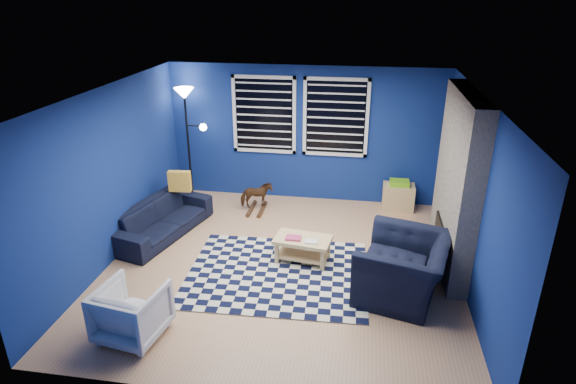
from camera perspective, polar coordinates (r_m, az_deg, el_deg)
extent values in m
plane|color=tan|center=(7.10, -0.65, -8.65)|extent=(5.00, 5.00, 0.00)
plane|color=white|center=(6.16, -0.76, 11.55)|extent=(5.00, 5.00, 0.00)
plane|color=navy|center=(8.87, 2.03, 6.79)|extent=(5.00, 0.00, 5.00)
plane|color=navy|center=(7.35, -20.31, 1.85)|extent=(0.00, 5.00, 5.00)
plane|color=navy|center=(6.61, 21.18, -0.60)|extent=(0.00, 5.00, 5.00)
cube|color=gray|center=(7.04, 19.41, 1.07)|extent=(0.26, 2.00, 2.50)
cube|color=black|center=(7.38, 17.43, -5.35)|extent=(0.04, 0.70, 0.60)
cube|color=gray|center=(7.51, 16.16, -7.39)|extent=(0.50, 1.20, 0.08)
cube|color=black|center=(8.87, -2.83, 9.14)|extent=(1.05, 0.02, 1.30)
cube|color=white|center=(8.73, -2.93, 13.46)|extent=(1.17, 0.05, 0.06)
cube|color=white|center=(9.05, -2.76, 4.94)|extent=(1.17, 0.05, 0.06)
cube|color=black|center=(8.71, 5.68, 8.78)|extent=(1.05, 0.02, 1.30)
cube|color=white|center=(8.56, 5.86, 13.18)|extent=(1.17, 0.05, 0.06)
cube|color=white|center=(8.89, 5.51, 4.51)|extent=(1.17, 0.05, 0.06)
cube|color=black|center=(8.41, 18.49, 5.76)|extent=(0.06, 1.00, 0.58)
cube|color=black|center=(8.40, 18.26, 5.78)|extent=(0.01, 0.92, 0.50)
cube|color=black|center=(6.90, -1.26, -9.59)|extent=(2.57, 2.09, 0.02)
imported|color=black|center=(8.07, -14.77, -3.09)|extent=(2.04, 1.21, 0.56)
imported|color=black|center=(6.45, 13.46, -8.74)|extent=(1.45, 1.34, 0.79)
imported|color=gray|center=(5.92, -18.01, -13.33)|extent=(0.81, 0.82, 0.66)
imported|color=#432715|center=(8.63, -3.77, -0.37)|extent=(0.46, 0.62, 0.47)
cube|color=tan|center=(7.01, 1.77, -5.67)|extent=(0.87, 0.58, 0.05)
cube|color=tan|center=(7.14, 1.75, -7.44)|extent=(0.78, 0.50, 0.03)
cube|color=#AB305B|center=(6.97, 0.63, -5.46)|extent=(0.24, 0.19, 0.03)
cube|color=silver|center=(6.89, 2.78, -5.89)|extent=(0.20, 0.15, 0.03)
cube|color=tan|center=(7.00, -1.23, -7.51)|extent=(0.06, 0.06, 0.32)
cube|color=tan|center=(6.92, 4.39, -7.94)|extent=(0.06, 0.06, 0.32)
cube|color=tan|center=(7.30, -0.73, -6.10)|extent=(0.06, 0.06, 0.32)
cube|color=tan|center=(7.23, 4.63, -6.49)|extent=(0.06, 0.06, 0.32)
cube|color=tan|center=(8.94, 12.92, -0.59)|extent=(0.56, 0.38, 0.46)
cube|color=black|center=(8.94, 12.92, -0.59)|extent=(0.49, 0.34, 0.37)
cube|color=#75C817|center=(8.84, 13.08, 1.06)|extent=(0.34, 0.26, 0.09)
cylinder|color=black|center=(9.52, -11.23, -0.37)|extent=(0.26, 0.26, 0.03)
cylinder|color=black|center=(9.19, -11.70, 5.19)|extent=(0.04, 0.04, 1.95)
cone|color=white|center=(8.94, -12.22, 11.36)|extent=(0.35, 0.35, 0.20)
sphere|color=white|center=(8.91, -10.03, 7.57)|extent=(0.13, 0.13, 0.13)
cube|color=gold|center=(8.28, -12.72, 1.25)|extent=(0.38, 0.14, 0.35)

